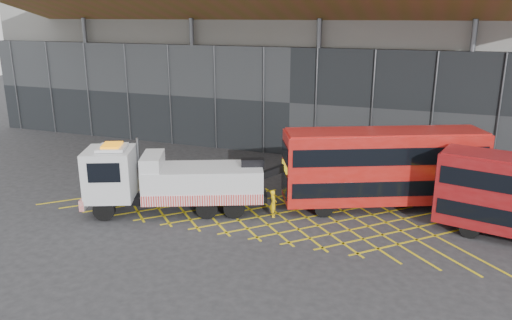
% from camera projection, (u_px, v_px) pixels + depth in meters
% --- Properties ---
extents(ground_plane, '(120.00, 120.00, 0.00)m').
position_uv_depth(ground_plane, '(197.00, 202.00, 28.38)').
color(ground_plane, '#28282A').
extents(road_markings, '(24.76, 7.16, 0.01)m').
position_uv_depth(road_markings, '(264.00, 211.00, 27.03)').
color(road_markings, yellow).
rests_on(road_markings, ground_plane).
extents(construction_building, '(55.00, 23.97, 18.00)m').
position_uv_depth(construction_building, '(314.00, 30.00, 41.75)').
color(construction_building, gray).
rests_on(construction_building, ground_plane).
extents(recovery_truck, '(10.76, 6.11, 3.87)m').
position_uv_depth(recovery_truck, '(168.00, 180.00, 26.58)').
color(recovery_truck, black).
rests_on(recovery_truck, ground_plane).
extents(bus_towed, '(10.75, 6.69, 4.36)m').
position_uv_depth(bus_towed, '(383.00, 165.00, 26.95)').
color(bus_towed, '#AD140F').
rests_on(bus_towed, ground_plane).
extents(worker, '(0.54, 0.63, 1.47)m').
position_uv_depth(worker, '(273.00, 203.00, 26.18)').
color(worker, yellow).
rests_on(worker, ground_plane).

